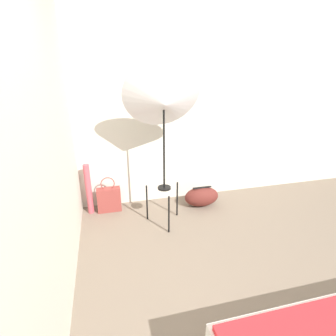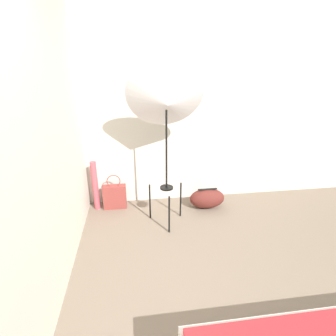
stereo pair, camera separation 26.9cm
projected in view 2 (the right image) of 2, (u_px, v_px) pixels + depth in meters
The scene contains 6 objects.
wall_back at pixel (190, 106), 3.38m from camera, with size 8.00×0.05×2.60m.
wall_side_left at pixel (38, 140), 1.82m from camera, with size 0.05×8.00×2.60m.
photo_umbrella at pixel (166, 100), 2.69m from camera, with size 0.84×0.58×1.88m.
tote_bag at pixel (115, 196), 3.48m from camera, with size 0.30×0.12×0.48m.
duffel_bag at pixel (207, 198), 3.50m from camera, with size 0.47×0.26×0.27m.
paper_roll at pixel (95, 186), 3.40m from camera, with size 0.08×0.08×0.66m.
Camera 2 is at (-0.75, -0.87, 1.78)m, focal length 28.00 mm.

